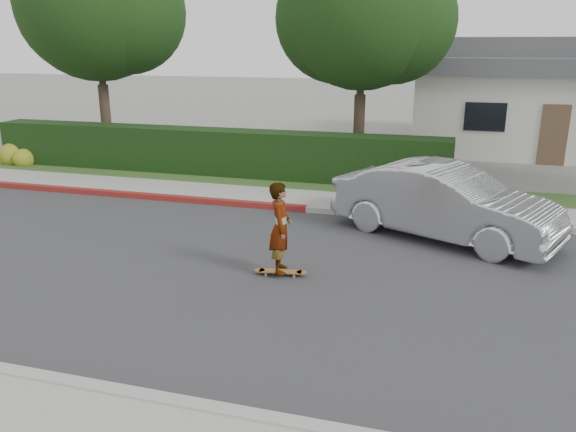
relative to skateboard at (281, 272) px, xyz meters
name	(u,v)px	position (x,y,z in m)	size (l,w,h in m)	color
ground	(203,267)	(-1.53, 0.00, -0.08)	(120.00, 120.00, 0.00)	slate
road	(203,267)	(-1.53, 0.00, -0.08)	(60.00, 8.00, 0.01)	#2D2D30
curb_near	(65,384)	(-1.53, -4.10, -0.01)	(60.00, 0.20, 0.15)	#9E9E99
sidewalk_near	(12,432)	(-1.53, -5.00, -0.02)	(60.00, 1.60, 0.12)	gray
curb_far	(269,206)	(-1.53, 4.10, -0.01)	(60.00, 0.20, 0.15)	#9E9E99
curb_red_section	(99,192)	(-6.53, 4.10, -0.01)	(12.00, 0.21, 0.15)	maroon
sidewalk_far	(279,198)	(-1.53, 5.00, -0.02)	(60.00, 1.60, 0.12)	gray
planting_strip	(294,185)	(-1.53, 6.60, -0.03)	(60.00, 1.60, 0.10)	#2D4C1E
hedge	(209,153)	(-4.53, 7.20, 0.67)	(15.00, 1.00, 1.50)	black
flowering_shrub	(16,157)	(-11.54, 6.73, 0.25)	(1.40, 1.00, 0.90)	#2D4C19
tree_left	(98,7)	(-9.05, 8.68, 5.18)	(5.99, 5.21, 8.00)	#33261C
tree_center	(363,15)	(-0.05, 9.18, 4.82)	(5.66, 4.84, 7.44)	#33261C
house	(546,95)	(6.46, 15.99, 2.01)	(10.60, 8.60, 4.30)	beige
skateboard	(281,272)	(0.00, 0.00, 0.00)	(0.98, 0.33, 0.09)	#B55632
skateboarder	(280,228)	(0.00, 0.00, 0.84)	(0.61, 0.40, 1.66)	white
car_silver	(444,202)	(2.79, 3.03, 0.71)	(1.69, 4.84, 1.59)	silver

